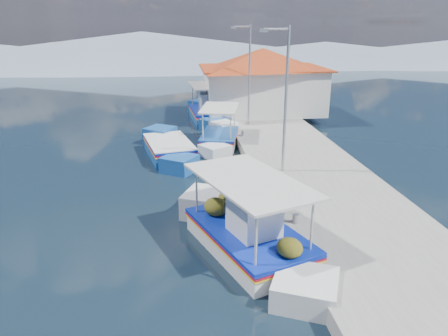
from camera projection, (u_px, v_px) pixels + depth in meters
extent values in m
plane|color=black|center=(177.00, 204.00, 16.14)|extent=(160.00, 160.00, 0.00)
cube|color=#9B9891|center=(288.00, 149.00, 22.30)|extent=(5.00, 44.00, 0.50)
cylinder|color=#A5A8AD|center=(295.00, 219.00, 13.50)|extent=(0.20, 0.20, 0.30)
cylinder|color=#A5A8AD|center=(264.00, 168.00, 18.20)|extent=(0.20, 0.20, 0.30)
cylinder|color=#A5A8AD|center=(243.00, 133.00, 23.83)|extent=(0.20, 0.20, 0.30)
cylinder|color=#A5A8AD|center=(230.00, 112.00, 29.47)|extent=(0.20, 0.20, 0.30)
cube|color=white|center=(248.00, 244.00, 12.82)|extent=(3.61, 4.83, 0.95)
cube|color=white|center=(264.00, 203.00, 15.40)|extent=(2.08, 2.08, 1.05)
cube|color=white|center=(225.00, 299.00, 10.29)|extent=(2.02, 2.02, 0.90)
cube|color=#0C249C|center=(248.00, 231.00, 12.68)|extent=(3.72, 4.97, 0.06)
cube|color=#B10F25|center=(248.00, 233.00, 12.71)|extent=(3.72, 4.97, 0.05)
cube|color=yellow|center=(248.00, 235.00, 12.73)|extent=(3.72, 4.97, 0.04)
cube|color=#0C249C|center=(248.00, 229.00, 12.66)|extent=(3.72, 4.94, 0.05)
cube|color=brown|center=(248.00, 230.00, 12.67)|extent=(3.42, 4.68, 0.05)
cube|color=white|center=(247.00, 218.00, 12.22)|extent=(1.59, 1.64, 1.10)
cube|color=silver|center=(247.00, 200.00, 12.03)|extent=(1.73, 1.78, 0.06)
cylinder|color=beige|center=(235.00, 182.00, 14.28)|extent=(0.07, 0.07, 1.59)
cylinder|color=beige|center=(286.00, 186.00, 13.85)|extent=(0.07, 0.07, 1.59)
cylinder|color=beige|center=(202.00, 230.00, 10.96)|extent=(0.07, 0.07, 1.59)
cylinder|color=beige|center=(269.00, 238.00, 10.53)|extent=(0.07, 0.07, 1.59)
cube|color=silver|center=(250.00, 180.00, 12.15)|extent=(3.71, 4.87, 0.07)
ellipsoid|color=#4D4D14|center=(245.00, 202.00, 13.95)|extent=(0.76, 0.83, 0.57)
ellipsoid|color=#4D4D14|center=(269.00, 199.00, 14.25)|extent=(0.64, 0.70, 0.48)
ellipsoid|color=#4D4D14|center=(242.00, 253.00, 10.90)|extent=(0.68, 0.75, 0.51)
sphere|color=#FF6B08|center=(285.00, 203.00, 12.73)|extent=(0.40, 0.40, 0.40)
cube|color=white|center=(220.00, 141.00, 23.94)|extent=(2.51, 3.73, 0.87)
cube|color=white|center=(208.00, 130.00, 25.96)|extent=(1.83, 1.83, 0.97)
cube|color=white|center=(233.00, 152.00, 21.94)|extent=(1.78, 1.78, 0.83)
cube|color=#0C249C|center=(220.00, 134.00, 23.80)|extent=(2.58, 3.84, 0.06)
cube|color=#B10F25|center=(220.00, 136.00, 23.83)|extent=(2.58, 3.84, 0.05)
cube|color=yellow|center=(220.00, 137.00, 23.85)|extent=(2.58, 3.84, 0.04)
cube|color=#1A519E|center=(220.00, 133.00, 23.78)|extent=(2.59, 3.81, 0.05)
cube|color=brown|center=(220.00, 134.00, 23.79)|extent=(2.35, 3.63, 0.05)
cylinder|color=beige|center=(200.00, 117.00, 24.62)|extent=(0.06, 0.06, 1.47)
cylinder|color=beige|center=(224.00, 115.00, 25.06)|extent=(0.06, 0.06, 1.47)
cylinder|color=beige|center=(214.00, 128.00, 22.04)|extent=(0.06, 0.06, 1.47)
cylinder|color=beige|center=(241.00, 126.00, 22.48)|extent=(0.06, 0.06, 1.47)
cube|color=silver|center=(220.00, 108.00, 23.31)|extent=(2.60, 3.75, 0.06)
cube|color=#1A519E|center=(169.00, 152.00, 21.83)|extent=(2.75, 4.12, 1.05)
cube|color=#1A519E|center=(179.00, 137.00, 24.16)|extent=(1.99, 1.99, 1.17)
cube|color=#1A519E|center=(157.00, 167.00, 19.52)|extent=(1.93, 1.93, 1.00)
cube|color=#0C249C|center=(169.00, 143.00, 21.67)|extent=(2.83, 4.24, 0.07)
cube|color=#B10F25|center=(169.00, 144.00, 21.69)|extent=(2.83, 4.24, 0.06)
cube|color=yellow|center=(169.00, 146.00, 21.72)|extent=(2.83, 4.24, 0.04)
cube|color=white|center=(169.00, 141.00, 21.64)|extent=(2.84, 4.21, 0.06)
cube|color=brown|center=(169.00, 142.00, 21.65)|extent=(2.57, 4.01, 0.06)
cube|color=#1A519E|center=(209.00, 117.00, 29.95)|extent=(2.59, 4.46, 1.01)
cube|color=#1A519E|center=(209.00, 107.00, 32.61)|extent=(2.27, 2.27, 1.12)
cube|color=#1A519E|center=(208.00, 126.00, 27.33)|extent=(2.21, 2.21, 0.96)
cube|color=#0C249C|center=(208.00, 110.00, 29.79)|extent=(2.67, 4.60, 0.06)
cube|color=#B10F25|center=(208.00, 111.00, 29.82)|extent=(2.67, 4.60, 0.05)
cube|color=yellow|center=(208.00, 113.00, 29.84)|extent=(2.67, 4.60, 0.04)
cube|color=#0C249C|center=(208.00, 109.00, 29.77)|extent=(2.69, 4.56, 0.05)
cube|color=brown|center=(208.00, 110.00, 29.78)|extent=(2.41, 4.36, 0.05)
cube|color=white|center=(208.00, 102.00, 29.28)|extent=(1.34, 1.48, 1.17)
cube|color=silver|center=(208.00, 93.00, 29.09)|extent=(1.46, 1.60, 0.06)
cylinder|color=beige|center=(196.00, 94.00, 31.18)|extent=(0.07, 0.07, 1.70)
cylinder|color=beige|center=(221.00, 93.00, 31.22)|extent=(0.07, 0.07, 1.70)
cylinder|color=beige|center=(194.00, 102.00, 27.78)|extent=(0.07, 0.07, 1.70)
cylinder|color=beige|center=(222.00, 102.00, 27.82)|extent=(0.07, 0.07, 1.70)
cube|color=silver|center=(208.00, 85.00, 29.22)|extent=(2.70, 4.47, 0.07)
cube|color=silver|center=(262.00, 90.00, 30.21)|extent=(8.00, 6.00, 3.00)
cube|color=#B44019|center=(262.00, 68.00, 29.70)|extent=(8.64, 6.48, 0.10)
pyramid|color=#B44019|center=(263.00, 58.00, 29.49)|extent=(10.49, 10.49, 1.40)
cube|color=brown|center=(207.00, 100.00, 29.03)|extent=(0.06, 1.00, 2.00)
cube|color=#0C249C|center=(205.00, 86.00, 31.18)|extent=(0.06, 1.20, 0.90)
cylinder|color=#A5A8AD|center=(286.00, 102.00, 17.35)|extent=(0.12, 0.12, 6.00)
cylinder|color=#A5A8AD|center=(277.00, 29.00, 16.36)|extent=(1.00, 0.08, 0.08)
cube|color=#A5A8AD|center=(264.00, 30.00, 16.33)|extent=(0.30, 0.14, 0.14)
cylinder|color=#A5A8AD|center=(249.00, 76.00, 25.80)|extent=(0.12, 0.12, 6.00)
cylinder|color=#A5A8AD|center=(242.00, 27.00, 24.81)|extent=(1.00, 0.08, 0.08)
cube|color=#A5A8AD|center=(234.00, 27.00, 24.78)|extent=(0.30, 0.14, 0.14)
cone|color=gray|center=(143.00, 49.00, 67.41)|extent=(96.00, 96.00, 5.50)
cone|color=gray|center=(325.00, 53.00, 70.79)|extent=(76.80, 76.80, 3.80)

